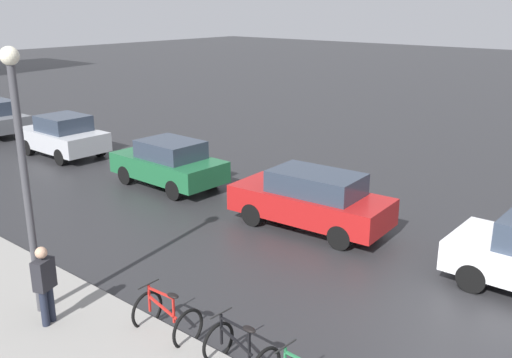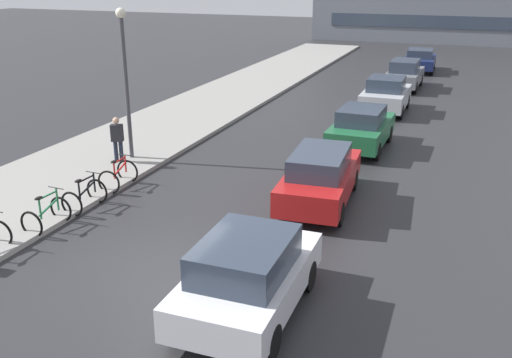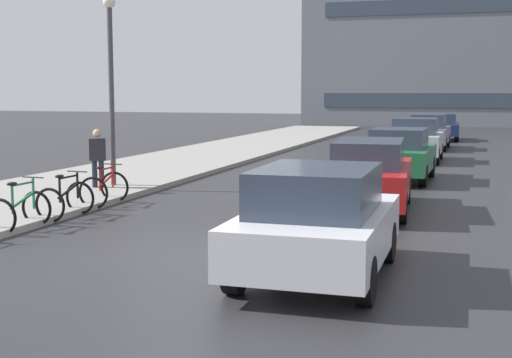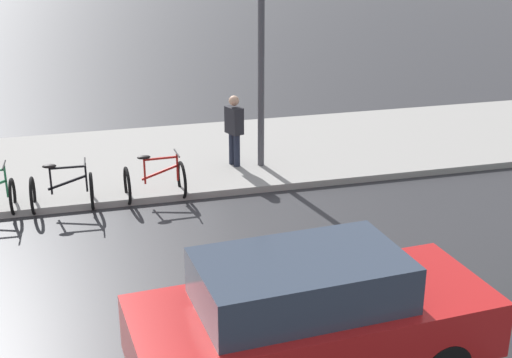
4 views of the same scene
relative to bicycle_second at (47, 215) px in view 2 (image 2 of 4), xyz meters
The scene contains 13 objects.
ground_plane 3.89m from the bicycle_second, 11.51° to the right, with size 140.00×140.00×0.00m, color #28282B.
sidewalk_kerb 9.49m from the bicycle_second, 103.46° to the left, with size 4.80×60.00×0.14m, color gray.
bicycle_second is the anchor object (origin of this frame).
bicycle_third 1.44m from the bicycle_second, 85.43° to the left, with size 0.77×1.17×0.97m.
bicycle_farthest 3.18m from the bicycle_second, 89.16° to the left, with size 0.80×1.16×0.96m.
car_white 6.53m from the bicycle_second, 14.87° to the right, with size 2.01×3.91×1.62m.
car_red 7.48m from the bicycle_second, 34.68° to the left, with size 2.05×4.48×1.62m.
car_green 11.78m from the bicycle_second, 58.44° to the left, with size 1.92×4.02×1.58m.
car_silver 17.35m from the bicycle_second, 69.51° to the left, with size 1.97×3.81×1.66m.
car_grey 23.12m from the bicycle_second, 74.58° to the left, with size 1.80×4.12×1.62m.
car_navy 29.23m from the bicycle_second, 77.48° to the left, with size 2.05×3.97×1.46m.
pedestrian 5.25m from the bicycle_second, 103.44° to the left, with size 0.46×0.37×1.69m.
streetlamp 6.37m from the bicycle_second, 100.69° to the left, with size 0.33×0.33×5.21m.
Camera 2 is at (6.15, -9.86, 6.39)m, focal length 40.00 mm.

